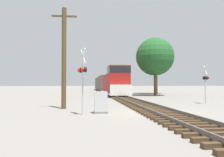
# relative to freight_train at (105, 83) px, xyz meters

# --- Properties ---
(ground_plane) EXTENTS (400.00, 400.00, 0.00)m
(ground_plane) POSITION_rel_freight_train_xyz_m (0.00, -37.28, -1.91)
(ground_plane) COLOR slate
(rail_track_bed) EXTENTS (2.60, 160.00, 0.31)m
(rail_track_bed) POSITION_rel_freight_train_xyz_m (0.00, -37.28, -1.78)
(rail_track_bed) COLOR #42301E
(rail_track_bed) RESTS_ON ground
(freight_train) EXTENTS (2.86, 47.20, 4.28)m
(freight_train) POSITION_rel_freight_train_xyz_m (0.00, 0.00, 0.00)
(freight_train) COLOR maroon
(freight_train) RESTS_ON ground
(crossing_signal_near) EXTENTS (0.56, 1.01, 3.84)m
(crossing_signal_near) POSITION_rel_freight_train_xyz_m (-4.66, -37.69, 0.43)
(crossing_signal_near) COLOR #B7B7BC
(crossing_signal_near) RESTS_ON ground
(crossing_signal_far) EXTENTS (0.49, 1.01, 3.50)m
(crossing_signal_far) POSITION_rel_freight_train_xyz_m (6.35, -31.82, 0.26)
(crossing_signal_far) COLOR #B7B7BC
(crossing_signal_far) RESTS_ON ground
(relay_cabinet) EXTENTS (0.85, 0.61, 1.31)m
(relay_cabinet) POSITION_rel_freight_train_xyz_m (-3.55, -37.13, -1.27)
(relay_cabinet) COLOR slate
(relay_cabinet) RESTS_ON ground
(utility_pole) EXTENTS (1.80, 0.34, 7.31)m
(utility_pole) POSITION_rel_freight_train_xyz_m (-6.04, -34.45, 1.83)
(utility_pole) COLOR #4C3A23
(utility_pole) RESTS_ON ground
(tree_far_right) EXTENTS (5.90, 5.90, 8.99)m
(tree_far_right) POSITION_rel_freight_train_xyz_m (6.18, -17.77, 4.11)
(tree_far_right) COLOR brown
(tree_far_right) RESTS_ON ground
(tree_mid_background) EXTENTS (5.62, 5.62, 10.02)m
(tree_mid_background) POSITION_rel_freight_train_xyz_m (8.38, -11.62, 5.26)
(tree_mid_background) COLOR brown
(tree_mid_background) RESTS_ON ground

